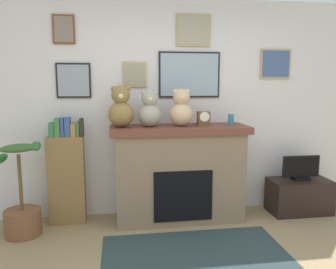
{
  "coord_description": "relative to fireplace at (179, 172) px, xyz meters",
  "views": [
    {
      "loc": [
        -0.67,
        -2.16,
        1.61
      ],
      "look_at": [
        -0.09,
        1.67,
        1.02
      ],
      "focal_mm": 36.35,
      "sensor_mm": 36.0,
      "label": 1
    }
  ],
  "objects": [
    {
      "name": "television",
      "position": [
        1.53,
        -0.03,
        -0.01
      ],
      "size": [
        0.47,
        0.14,
        0.31
      ],
      "color": "black",
      "rests_on": "tv_stand"
    },
    {
      "name": "teddy_bear_grey",
      "position": [
        -0.34,
        -0.02,
        0.74
      ],
      "size": [
        0.26,
        0.26,
        0.42
      ],
      "color": "#9B9A87",
      "rests_on": "fireplace"
    },
    {
      "name": "potted_plant",
      "position": [
        -1.73,
        -0.19,
        -0.25
      ],
      "size": [
        0.49,
        0.53,
        1.01
      ],
      "color": "brown",
      "rests_on": "ground_plane"
    },
    {
      "name": "mantel_clock",
      "position": [
        0.28,
        -0.02,
        0.64
      ],
      "size": [
        0.14,
        0.1,
        0.16
      ],
      "color": "brown",
      "rests_on": "fireplace"
    },
    {
      "name": "teddy_bear_brown",
      "position": [
        -0.66,
        -0.02,
        0.76
      ],
      "size": [
        0.29,
        0.29,
        0.46
      ],
      "color": "olive",
      "rests_on": "fireplace"
    },
    {
      "name": "area_rug",
      "position": [
        0.0,
        -0.94,
        -0.56
      ],
      "size": [
        1.76,
        1.14,
        0.01
      ],
      "primitive_type": "cube",
      "color": "#29383A",
      "rests_on": "ground_plane"
    },
    {
      "name": "back_wall",
      "position": [
        -0.04,
        0.33,
        0.74
      ],
      "size": [
        5.2,
        0.15,
        2.6
      ],
      "color": "silver",
      "rests_on": "ground_plane"
    },
    {
      "name": "fireplace",
      "position": [
        0.0,
        0.0,
        0.0
      ],
      "size": [
        1.58,
        0.59,
        1.12
      ],
      "color": "#7D6750",
      "rests_on": "ground_plane"
    },
    {
      "name": "tv_stand",
      "position": [
        1.53,
        -0.03,
        -0.36
      ],
      "size": [
        0.74,
        0.4,
        0.42
      ],
      "primitive_type": "cube",
      "color": "black",
      "rests_on": "ground_plane"
    },
    {
      "name": "candle_jar",
      "position": [
        0.61,
        -0.02,
        0.62
      ],
      "size": [
        0.07,
        0.07,
        0.13
      ],
      "primitive_type": "cylinder",
      "color": "teal",
      "rests_on": "fireplace"
    },
    {
      "name": "teddy_bear_tan",
      "position": [
        0.02,
        -0.02,
        0.75
      ],
      "size": [
        0.27,
        0.27,
        0.43
      ],
      "color": "#D0AE85",
      "rests_on": "fireplace"
    },
    {
      "name": "bookshelf",
      "position": [
        -1.29,
        0.07,
        0.01
      ],
      "size": [
        0.41,
        0.16,
        1.23
      ],
      "color": "brown",
      "rests_on": "ground_plane"
    }
  ]
}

